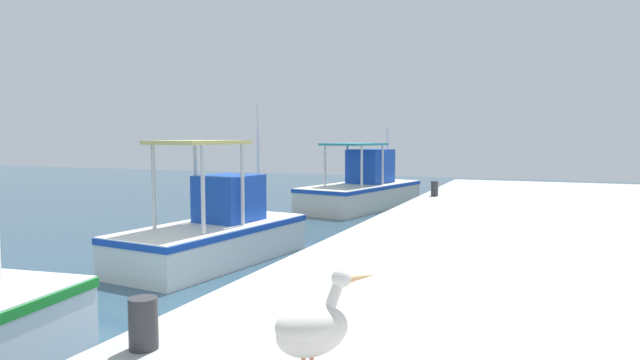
{
  "coord_description": "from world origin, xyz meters",
  "views": [
    {
      "loc": [
        -7.0,
        -3.72,
        2.68
      ],
      "look_at": [
        4.26,
        0.82,
        1.73
      ],
      "focal_mm": 31.71,
      "sensor_mm": 36.0,
      "label": 1
    }
  ],
  "objects_px": {
    "fishing_boat_fourth": "(362,189)",
    "pelican": "(312,326)",
    "fishing_boat_third": "(215,232)",
    "mooring_bollard_third": "(435,189)",
    "mooring_bollard_second": "(143,323)"
  },
  "relations": [
    {
      "from": "fishing_boat_fourth",
      "to": "pelican",
      "type": "xyz_separation_m",
      "value": [
        -15.99,
        -4.68,
        0.49
      ]
    },
    {
      "from": "pelican",
      "to": "fishing_boat_third",
      "type": "bearing_deg",
      "value": 37.93
    },
    {
      "from": "fishing_boat_fourth",
      "to": "mooring_bollard_third",
      "type": "relative_size",
      "value": 12.96
    },
    {
      "from": "mooring_bollard_third",
      "to": "fishing_boat_fourth",
      "type": "bearing_deg",
      "value": 54.29
    },
    {
      "from": "fishing_boat_fourth",
      "to": "mooring_bollard_third",
      "type": "bearing_deg",
      "value": -125.71
    },
    {
      "from": "fishing_boat_fourth",
      "to": "mooring_bollard_second",
      "type": "height_order",
      "value": "fishing_boat_fourth"
    },
    {
      "from": "fishing_boat_third",
      "to": "mooring_bollard_second",
      "type": "bearing_deg",
      "value": -152.54
    },
    {
      "from": "pelican",
      "to": "mooring_bollard_third",
      "type": "distance_m",
      "value": 13.87
    },
    {
      "from": "fishing_boat_third",
      "to": "pelican",
      "type": "relative_size",
      "value": 5.31
    },
    {
      "from": "mooring_bollard_second",
      "to": "pelican",
      "type": "bearing_deg",
      "value": -88.67
    },
    {
      "from": "fishing_boat_third",
      "to": "mooring_bollard_second",
      "type": "height_order",
      "value": "fishing_boat_third"
    },
    {
      "from": "fishing_boat_third",
      "to": "mooring_bollard_third",
      "type": "bearing_deg",
      "value": -23.44
    },
    {
      "from": "mooring_bollard_second",
      "to": "fishing_boat_third",
      "type": "bearing_deg",
      "value": 27.46
    },
    {
      "from": "fishing_boat_third",
      "to": "fishing_boat_fourth",
      "type": "xyz_separation_m",
      "value": [
        9.74,
        -0.19,
        0.08
      ]
    },
    {
      "from": "mooring_bollard_third",
      "to": "mooring_bollard_second",
      "type": "bearing_deg",
      "value": 180.0
    }
  ]
}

